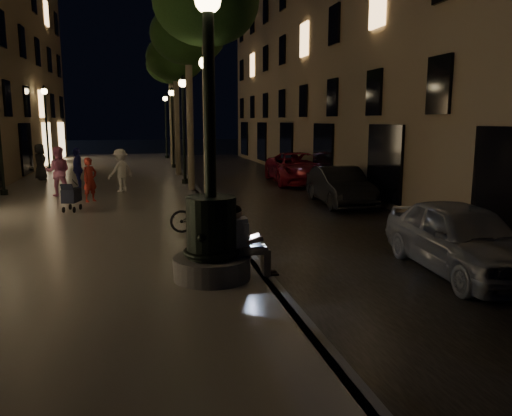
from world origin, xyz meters
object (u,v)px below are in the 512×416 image
object	(u,v)px
tree_near	(206,5)
lamp_curb_c	(172,117)
car_third	(297,168)
bicycle	(204,215)
pedestrian_white	(121,170)
lamp_curb_a	(206,113)
lamp_curb_d	(166,118)
seated_man_laptop	(245,239)
lamp_curb_b	(183,116)
car_second	(340,186)
pedestrian_red	(90,180)
car_front	(462,238)
stroller	(71,196)
pedestrian_pink	(58,171)
pedestrian_dark	(40,162)
lamp_left_c	(46,117)
tree_third	(175,59)
fountain_lamppost	(211,224)
pedestrian_blue	(78,169)
tree_second	(188,36)
tree_far	(170,65)

from	to	relation	value
tree_near	lamp_curb_c	distance (m)	16.28
car_third	bicycle	world-z (taller)	car_third
pedestrian_white	lamp_curb_a	bearing A→B (deg)	76.11
lamp_curb_d	seated_man_laptop	bearing A→B (deg)	-90.17
lamp_curb_b	car_second	distance (m)	8.22
lamp_curb_b	pedestrian_red	bearing A→B (deg)	-129.76
lamp_curb_c	car_front	xyz separation A→B (m)	(4.30, -22.16, -2.51)
pedestrian_red	pedestrian_white	distance (m)	2.59
seated_man_laptop	lamp_curb_c	bearing A→B (deg)	89.77
lamp_curb_c	lamp_curb_d	world-z (taller)	same
car_third	pedestrian_white	size ratio (longest dim) A/B	3.13
stroller	pedestrian_white	bearing A→B (deg)	85.61
seated_man_laptop	pedestrian_pink	size ratio (longest dim) A/B	0.71
lamp_curb_b	pedestrian_dark	size ratio (longest dim) A/B	2.78
lamp_curb_b	pedestrian_white	xyz separation A→B (m)	(-2.72, -2.03, -2.18)
lamp_left_c	tree_third	bearing A→B (deg)	-29.40
tree_third	car_front	bearing A→B (deg)	-76.68
fountain_lamppost	pedestrian_red	world-z (taller)	fountain_lamppost
tree_near	pedestrian_blue	bearing A→B (deg)	123.66
fountain_lamppost	stroller	bearing A→B (deg)	113.67
lamp_curb_c	pedestrian_pink	bearing A→B (deg)	-114.85
tree_second	pedestrian_blue	distance (m)	7.00
pedestrian_white	bicycle	bearing A→B (deg)	67.69
lamp_curb_b	lamp_left_c	world-z (taller)	same
tree_third	tree_far	bearing A→B (deg)	89.24
fountain_lamppost	lamp_curb_c	bearing A→B (deg)	88.18
tree_third	car_second	distance (m)	12.43
fountain_lamppost	tree_third	world-z (taller)	tree_third
lamp_curb_b	bicycle	size ratio (longest dim) A/B	2.77
fountain_lamppost	lamp_left_c	distance (m)	23.00
tree_third	lamp_curb_c	size ratio (longest dim) A/B	1.50
tree_third	stroller	size ratio (longest dim) A/B	7.21
tree_far	pedestrian_blue	distance (m)	13.25
tree_near	lamp_curb_d	bearing A→B (deg)	90.12
seated_man_laptop	pedestrian_dark	distance (m)	18.12
lamp_curb_c	bicycle	world-z (taller)	lamp_curb_c
stroller	car_second	world-z (taller)	car_second
lamp_curb_d	lamp_left_c	xyz separation A→B (m)	(-7.10, -8.00, 0.00)
seated_man_laptop	tree_near	size ratio (longest dim) A/B	0.18
tree_second	stroller	world-z (taller)	tree_second
tree_second	tree_far	xyz separation A→B (m)	(-0.02, 12.00, 0.10)
tree_near	seated_man_laptop	bearing A→B (deg)	-91.32
tree_third	pedestrian_pink	size ratio (longest dim) A/B	3.85
stroller	car_front	size ratio (longest dim) A/B	0.24
tree_second	fountain_lamppost	bearing A→B (deg)	-93.81
car_front	car_third	xyz separation A→B (m)	(1.20, 14.64, 0.02)
fountain_lamppost	tree_near	world-z (taller)	tree_near
lamp_curb_d	pedestrian_red	size ratio (longest dim) A/B	3.09
pedestrian_pink	lamp_curb_a	bearing A→B (deg)	130.33
lamp_curb_c	car_second	xyz separation A→B (m)	(5.06, -13.95, -2.54)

